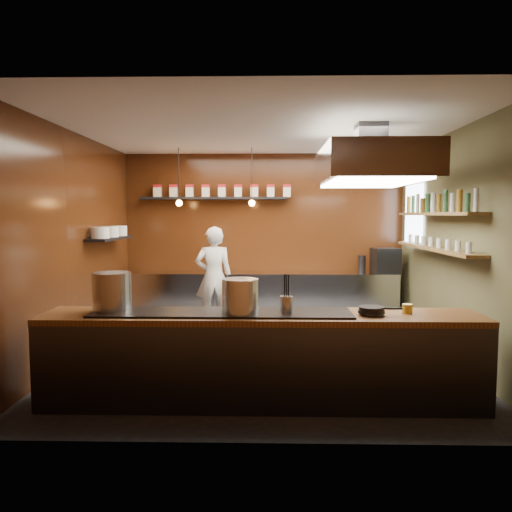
{
  "coord_description": "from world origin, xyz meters",
  "views": [
    {
      "loc": [
        0.06,
        -6.53,
        1.91
      ],
      "look_at": [
        -0.1,
        0.4,
        1.33
      ],
      "focal_mm": 35.0,
      "sensor_mm": 36.0,
      "label": 1
    }
  ],
  "objects_px": {
    "extractor_hood": "(370,165)",
    "stockpot_small": "(240,296)",
    "espresso_machine": "(385,261)",
    "chef": "(214,277)",
    "stockpot_large": "(112,291)"
  },
  "relations": [
    {
      "from": "extractor_hood",
      "to": "stockpot_small",
      "type": "distance_m",
      "value": 2.41
    },
    {
      "from": "extractor_hood",
      "to": "stockpot_small",
      "type": "bearing_deg",
      "value": -140.09
    },
    {
      "from": "extractor_hood",
      "to": "espresso_machine",
      "type": "bearing_deg",
      "value": 72.26
    },
    {
      "from": "stockpot_small",
      "to": "chef",
      "type": "height_order",
      "value": "chef"
    },
    {
      "from": "stockpot_large",
      "to": "chef",
      "type": "relative_size",
      "value": 0.23
    },
    {
      "from": "stockpot_large",
      "to": "espresso_machine",
      "type": "bearing_deg",
      "value": 44.85
    },
    {
      "from": "stockpot_small",
      "to": "chef",
      "type": "bearing_deg",
      "value": 100.41
    },
    {
      "from": "stockpot_small",
      "to": "chef",
      "type": "distance_m",
      "value": 3.54
    },
    {
      "from": "extractor_hood",
      "to": "stockpot_large",
      "type": "xyz_separation_m",
      "value": [
        -2.83,
        -1.11,
        -1.37
      ]
    },
    {
      "from": "stockpot_small",
      "to": "espresso_machine",
      "type": "relative_size",
      "value": 0.84
    },
    {
      "from": "espresso_machine",
      "to": "chef",
      "type": "relative_size",
      "value": 0.25
    },
    {
      "from": "espresso_machine",
      "to": "chef",
      "type": "distance_m",
      "value": 2.97
    },
    {
      "from": "espresso_machine",
      "to": "chef",
      "type": "xyz_separation_m",
      "value": [
        -2.95,
        -0.29,
        -0.26
      ]
    },
    {
      "from": "extractor_hood",
      "to": "espresso_machine",
      "type": "distance_m",
      "value": 2.97
    },
    {
      "from": "stockpot_large",
      "to": "stockpot_small",
      "type": "relative_size",
      "value": 1.09
    }
  ]
}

